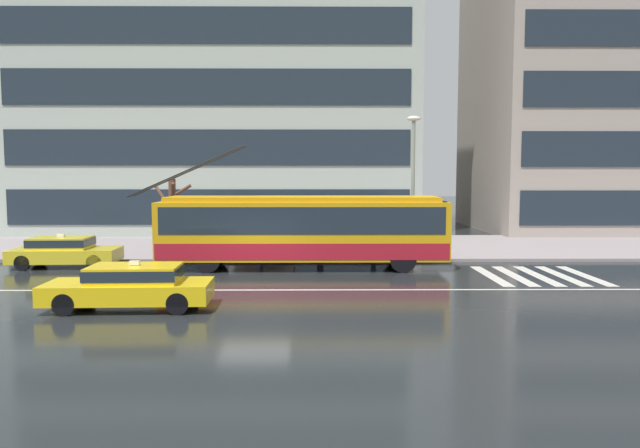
% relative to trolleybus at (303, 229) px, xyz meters
% --- Properties ---
extents(ground_plane, '(160.00, 160.00, 0.00)m').
position_rel_trolleybus_xyz_m(ground_plane, '(-1.68, -3.36, -1.63)').
color(ground_plane, '#202427').
extents(sidewalk_slab, '(80.00, 10.00, 0.14)m').
position_rel_trolleybus_xyz_m(sidewalk_slab, '(-1.68, 6.60, -1.56)').
color(sidewalk_slab, gray).
rests_on(sidewalk_slab, ground_plane).
extents(crosswalk_stripe_edge_near, '(0.44, 4.40, 0.01)m').
position_rel_trolleybus_xyz_m(crosswalk_stripe_edge_near, '(7.18, -1.88, -1.62)').
color(crosswalk_stripe_edge_near, beige).
rests_on(crosswalk_stripe_edge_near, ground_plane).
extents(crosswalk_stripe_inner_a, '(0.44, 4.40, 0.01)m').
position_rel_trolleybus_xyz_m(crosswalk_stripe_inner_a, '(8.08, -1.88, -1.62)').
color(crosswalk_stripe_inner_a, beige).
rests_on(crosswalk_stripe_inner_a, ground_plane).
extents(crosswalk_stripe_center, '(0.44, 4.40, 0.01)m').
position_rel_trolleybus_xyz_m(crosswalk_stripe_center, '(8.98, -1.88, -1.62)').
color(crosswalk_stripe_center, beige).
rests_on(crosswalk_stripe_center, ground_plane).
extents(crosswalk_stripe_inner_b, '(0.44, 4.40, 0.01)m').
position_rel_trolleybus_xyz_m(crosswalk_stripe_inner_b, '(9.88, -1.88, -1.62)').
color(crosswalk_stripe_inner_b, beige).
rests_on(crosswalk_stripe_inner_b, ground_plane).
extents(crosswalk_stripe_edge_far, '(0.44, 4.40, 0.01)m').
position_rel_trolleybus_xyz_m(crosswalk_stripe_edge_far, '(10.78, -1.88, -1.62)').
color(crosswalk_stripe_edge_far, beige).
rests_on(crosswalk_stripe_edge_far, ground_plane).
extents(lane_centre_line, '(72.00, 0.14, 0.01)m').
position_rel_trolleybus_xyz_m(lane_centre_line, '(-1.68, -4.56, -1.62)').
color(lane_centre_line, silver).
rests_on(lane_centre_line, ground_plane).
extents(trolleybus, '(12.90, 2.50, 5.03)m').
position_rel_trolleybus_xyz_m(trolleybus, '(0.00, 0.00, 0.00)').
color(trolleybus, gold).
rests_on(trolleybus, ground_plane).
extents(taxi_queued_behind_bus, '(4.36, 2.01, 1.39)m').
position_rel_trolleybus_xyz_m(taxi_queued_behind_bus, '(-9.97, 0.35, -0.92)').
color(taxi_queued_behind_bus, yellow).
rests_on(taxi_queued_behind_bus, ground_plane).
extents(taxi_oncoming_near, '(4.72, 1.87, 1.39)m').
position_rel_trolleybus_xyz_m(taxi_oncoming_near, '(-4.81, -7.26, -0.92)').
color(taxi_oncoming_near, yellow).
rests_on(taxi_oncoming_near, ground_plane).
extents(bus_shelter, '(3.56, 1.84, 2.49)m').
position_rel_trolleybus_xyz_m(bus_shelter, '(-2.09, 3.11, 0.41)').
color(bus_shelter, gray).
rests_on(bus_shelter, sidewalk_slab).
extents(pedestrian_at_shelter, '(1.17, 1.17, 2.03)m').
position_rel_trolleybus_xyz_m(pedestrian_at_shelter, '(3.06, 2.12, 0.14)').
color(pedestrian_at_shelter, navy).
rests_on(pedestrian_at_shelter, sidewalk_slab).
extents(pedestrian_approaching_curb, '(1.37, 1.37, 1.97)m').
position_rel_trolleybus_xyz_m(pedestrian_approaching_curb, '(-1.95, 2.62, 0.11)').
color(pedestrian_approaching_curb, '#262647').
rests_on(pedestrian_approaching_curb, sidewalk_slab).
extents(pedestrian_walking_past, '(1.39, 1.39, 2.00)m').
position_rel_trolleybus_xyz_m(pedestrian_walking_past, '(0.79, 2.08, 0.11)').
color(pedestrian_walking_past, navy).
rests_on(pedestrian_walking_past, sidewalk_slab).
extents(pedestrian_waiting_by_pole, '(1.07, 1.07, 2.03)m').
position_rel_trolleybus_xyz_m(pedestrian_waiting_by_pole, '(-1.40, 4.38, 0.10)').
color(pedestrian_waiting_by_pole, navy).
rests_on(pedestrian_waiting_by_pole, sidewalk_slab).
extents(street_lamp, '(0.60, 0.32, 6.29)m').
position_rel_trolleybus_xyz_m(street_lamp, '(4.86, 2.28, 2.26)').
color(street_lamp, gray).
rests_on(street_lamp, sidewalk_slab).
extents(street_tree_bare, '(1.92, 1.58, 3.50)m').
position_rel_trolleybus_xyz_m(street_tree_bare, '(-6.25, 3.73, 0.45)').
color(street_tree_bare, brown).
rests_on(street_tree_bare, sidewalk_slab).
extents(office_tower_corner_left, '(25.48, 15.21, 24.89)m').
position_rel_trolleybus_xyz_m(office_tower_corner_left, '(-5.78, 18.04, 10.83)').
color(office_tower_corner_left, '#ABB6AB').
rests_on(office_tower_corner_left, ground_plane).
extents(office_tower_corner_right, '(20.19, 13.36, 24.43)m').
position_rel_trolleybus_xyz_m(office_tower_corner_right, '(21.78, 16.63, 10.60)').
color(office_tower_corner_right, '#A4968B').
rests_on(office_tower_corner_right, ground_plane).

